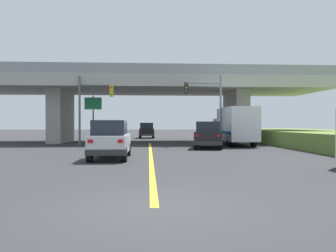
# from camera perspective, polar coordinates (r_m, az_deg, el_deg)

# --- Properties ---
(ground) EXTENTS (160.00, 160.00, 0.00)m
(ground) POSITION_cam_1_polar(r_m,az_deg,el_deg) (33.80, -3.18, -2.78)
(ground) COLOR #2B2B2D
(overpass_bridge) EXTENTS (35.01, 9.53, 7.22)m
(overpass_bridge) POSITION_cam_1_polar(r_m,az_deg,el_deg) (33.92, -3.19, 6.10)
(overpass_bridge) COLOR #A8A59E
(overpass_bridge) RESTS_ON ground
(lane_divider_stripe) EXTENTS (0.20, 23.98, 0.01)m
(lane_divider_stripe) POSITION_cam_1_polar(r_m,az_deg,el_deg) (19.18, -3.01, -5.13)
(lane_divider_stripe) COLOR yellow
(lane_divider_stripe) RESTS_ON ground
(suv_lead) EXTENTS (1.91, 4.36, 2.02)m
(suv_lead) POSITION_cam_1_polar(r_m,az_deg,el_deg) (17.54, -9.95, -2.34)
(suv_lead) COLOR silver
(suv_lead) RESTS_ON ground
(suv_crossing) EXTENTS (2.85, 5.09, 2.02)m
(suv_crossing) POSITION_cam_1_polar(r_m,az_deg,el_deg) (25.24, 7.00, -1.52)
(suv_crossing) COLOR black
(suv_crossing) RESTS_ON ground
(box_truck) EXTENTS (2.33, 7.41, 3.21)m
(box_truck) POSITION_cam_1_polar(r_m,az_deg,el_deg) (29.05, 11.52, 0.03)
(box_truck) COLOR red
(box_truck) RESTS_ON ground
(sedan_oncoming) EXTENTS (1.97, 4.31, 2.02)m
(sedan_oncoming) POSITION_cam_1_polar(r_m,az_deg,el_deg) (43.53, -3.72, -0.76)
(sedan_oncoming) COLOR black
(sedan_oncoming) RESTS_ON ground
(traffic_signal_nearside) EXTENTS (3.24, 0.36, 6.06)m
(traffic_signal_nearside) POSITION_cam_1_polar(r_m,az_deg,el_deg) (28.37, 7.12, 4.43)
(traffic_signal_nearside) COLOR slate
(traffic_signal_nearside) RESTS_ON ground
(traffic_signal_farside) EXTENTS (2.98, 0.36, 5.99)m
(traffic_signal_farside) POSITION_cam_1_polar(r_m,az_deg,el_deg) (29.14, -13.29, 4.08)
(traffic_signal_farside) COLOR #56595E
(traffic_signal_farside) RESTS_ON ground
(highway_sign) EXTENTS (1.64, 0.17, 4.54)m
(highway_sign) POSITION_cam_1_polar(r_m,az_deg,el_deg) (31.98, -12.87, 3.02)
(highway_sign) COLOR #56595E
(highway_sign) RESTS_ON ground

